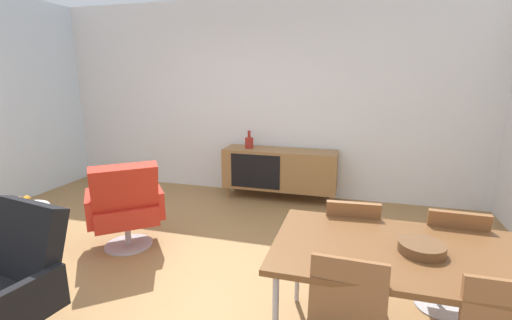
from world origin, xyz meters
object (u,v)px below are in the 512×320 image
wooden_bowl_on_table (422,248)px  side_table_round (26,227)px  dining_chair_back_right (448,255)px  fruit_bowl (22,203)px  sideboard (279,169)px  vase_cobalt (249,142)px  dining_chair_back_left (349,243)px  armchair_black_shell (3,283)px  lounge_chair_red (126,205)px  dining_table (410,257)px

wooden_bowl_on_table → side_table_round: bearing=173.9°
wooden_bowl_on_table → dining_chair_back_right: 0.71m
fruit_bowl → sideboard: bearing=49.9°
vase_cobalt → wooden_bowl_on_table: (1.86, -2.71, -0.04)m
vase_cobalt → dining_chair_back_left: bearing=-55.6°
sideboard → vase_cobalt: size_ratio=6.34×
dining_chair_back_left → sideboard: bearing=115.4°
armchair_black_shell → vase_cobalt: bearing=79.5°
wooden_bowl_on_table → armchair_black_shell: armchair_black_shell is taller
dining_chair_back_right → fruit_bowl: size_ratio=4.28×
dining_chair_back_right → armchair_black_shell: armchair_black_shell is taller
side_table_round → fruit_bowl: size_ratio=2.60×
wooden_bowl_on_table → armchair_black_shell: size_ratio=0.27×
side_table_round → fruit_bowl: 0.24m
lounge_chair_red → fruit_bowl: lounge_chair_red is taller
armchair_black_shell → side_table_round: size_ratio=1.82×
dining_table → side_table_round: size_ratio=3.08×
vase_cobalt → dining_table: size_ratio=0.16×
lounge_chair_red → vase_cobalt: bearing=69.4°
dining_chair_back_left → armchair_black_shell: bearing=-150.8°
vase_cobalt → armchair_black_shell: 3.37m
armchair_black_shell → side_table_round: bearing=133.8°
sideboard → dining_table: dining_table is taller
dining_table → lounge_chair_red: (-2.53, 0.79, -0.23)m
sideboard → dining_table: (1.36, -2.69, 0.26)m
dining_chair_back_right → vase_cobalt: bearing=135.3°
vase_cobalt → dining_chair_back_right: vase_cobalt is taller
sideboard → dining_chair_back_left: 2.36m
dining_table → dining_chair_back_left: 0.70m
dining_chair_back_right → dining_table: bearing=-121.9°
dining_table → dining_chair_back_right: 0.70m
dining_chair_back_left → fruit_bowl: bearing=-176.1°
vase_cobalt → wooden_bowl_on_table: size_ratio=0.97×
sideboard → dining_chair_back_right: bearing=-51.3°
side_table_round → armchair_black_shell: bearing=-46.2°
dining_table → wooden_bowl_on_table: size_ratio=6.15×
armchair_black_shell → wooden_bowl_on_table: bearing=13.4°
wooden_bowl_on_table → dining_chair_back_right: size_ratio=0.30×
armchair_black_shell → lounge_chair_red: bearing=94.4°
lounge_chair_red → armchair_black_shell: size_ratio=1.00×
vase_cobalt → dining_chair_back_left: size_ratio=0.29×
vase_cobalt → dining_table: vase_cobalt is taller
dining_chair_back_left → dining_chair_back_right: size_ratio=1.00×
wooden_bowl_on_table → sideboard: bearing=117.6°
vase_cobalt → side_table_round: (-1.52, -2.34, -0.48)m
dining_chair_back_right → lounge_chair_red: size_ratio=0.90×
armchair_black_shell → fruit_bowl: size_ratio=4.73×
armchair_black_shell → side_table_round: (-0.91, 0.95, -0.15)m
wooden_bowl_on_table → fruit_bowl: bearing=173.9°
sideboard → vase_cobalt: (-0.45, 0.00, 0.37)m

